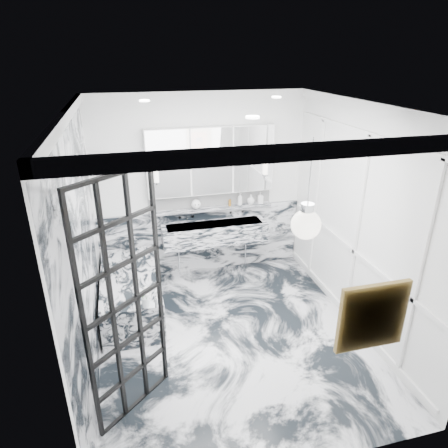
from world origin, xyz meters
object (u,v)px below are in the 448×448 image
object	(u,v)px
crittall_door	(125,305)
bathtub	(131,293)
trough_sink	(214,233)
mirror_cabinet	(211,161)

from	to	relation	value
crittall_door	bathtub	distance (m)	1.90
crittall_door	trough_sink	size ratio (longest dim) A/B	1.50
bathtub	crittall_door	bearing A→B (deg)	-91.18
crittall_door	mirror_cabinet	size ratio (longest dim) A/B	1.26
bathtub	mirror_cabinet	bearing A→B (deg)	32.06
trough_sink	mirror_cabinet	bearing A→B (deg)	90.00
crittall_door	bathtub	size ratio (longest dim) A/B	1.46
trough_sink	bathtub	size ratio (longest dim) A/B	0.97
trough_sink	bathtub	bearing A→B (deg)	-153.52
mirror_cabinet	bathtub	distance (m)	2.20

